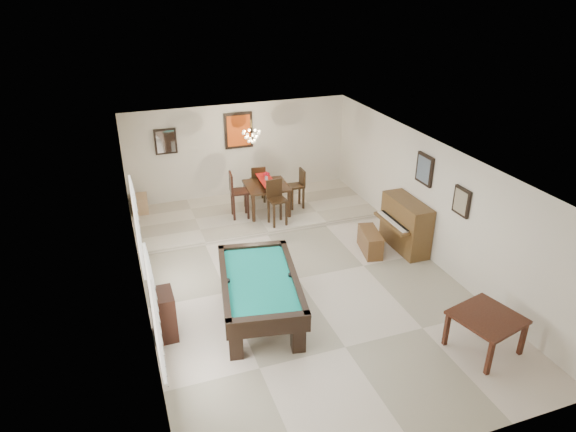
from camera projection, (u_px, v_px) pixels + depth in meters
ground_plane at (298, 279)px, 10.49m from camera, size 6.00×9.00×0.02m
wall_back at (239, 152)px, 13.75m from camera, size 6.00×0.04×2.60m
wall_front at (432, 379)px, 6.10m from camera, size 6.00×0.04×2.60m
wall_left at (139, 247)px, 9.01m from camera, size 0.04×9.00×2.60m
wall_right at (431, 201)px, 10.84m from camera, size 0.04×9.00×2.60m
ceiling at (299, 158)px, 9.36m from camera, size 6.00×9.00×0.04m
dining_step at (253, 212)px, 13.22m from camera, size 6.00×2.50×0.12m
window_left_front at (155, 313)px, 7.11m from camera, size 0.06×1.00×1.70m
window_left_rear at (137, 227)px, 9.49m from camera, size 0.06×1.00×1.70m
pool_table at (260, 298)px, 9.15m from camera, size 1.74×2.65×0.82m
square_table at (484, 333)px, 8.40m from camera, size 1.17×1.17×0.67m
upright_piano at (400, 225)px, 11.39m from camera, size 0.78×1.39×1.15m
piano_bench at (370, 242)px, 11.39m from camera, size 0.53×0.96×0.50m
apothecary_chest at (164, 315)px, 8.68m from camera, size 0.38×0.57×0.85m
dining_table at (267, 196)px, 12.93m from camera, size 1.09×1.09×0.86m
flower_vase at (266, 176)px, 12.70m from camera, size 0.16×0.16×0.22m
dining_chair_south at (277, 203)px, 12.25m from camera, size 0.45×0.45×1.09m
dining_chair_north at (258, 183)px, 13.53m from camera, size 0.41×0.41×1.00m
dining_chair_west at (240, 195)px, 12.61m from camera, size 0.48×0.48×1.17m
dining_chair_east at (296, 189)px, 13.16m from camera, size 0.39×0.39×1.02m
corner_bench at (140, 204)px, 13.02m from camera, size 0.42×0.51×0.44m
chandelier at (251, 132)px, 12.25m from camera, size 0.44×0.44×0.60m
back_painting at (239, 130)px, 13.45m from camera, size 0.75×0.06×0.95m
back_mirror at (166, 141)px, 12.92m from camera, size 0.55×0.06×0.65m
right_picture_upper at (425, 169)px, 10.82m from camera, size 0.06×0.55×0.65m
right_picture_lower at (462, 202)px, 9.80m from camera, size 0.06×0.45×0.55m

